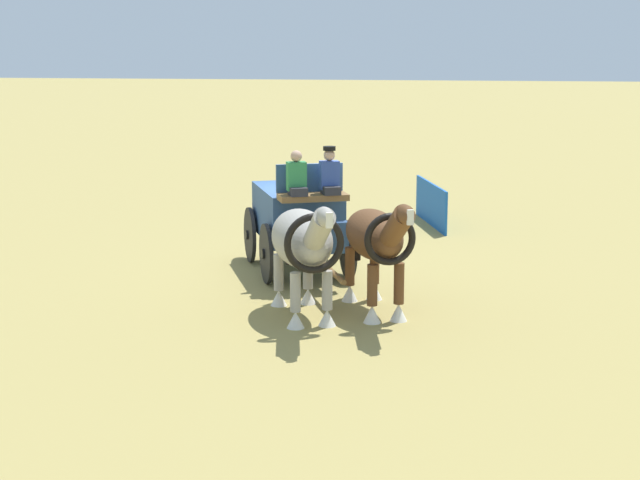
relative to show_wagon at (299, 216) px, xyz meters
name	(u,v)px	position (x,y,z in m)	size (l,w,h in m)	color
ground_plane	(297,270)	(-0.15, -0.07, -1.19)	(220.00, 220.00, 0.00)	#9E8C4C
show_wagon	(299,216)	(0.00, 0.00, 0.00)	(5.36, 2.98, 2.75)	#2D4C7A
draft_horse_near	(376,239)	(2.90, 1.94, 0.14)	(2.99, 1.70, 2.19)	brown
draft_horse_off	(303,242)	(3.39, 0.73, 0.15)	(3.03, 1.76, 2.20)	#9E998E
sponsor_banner	(431,204)	(-5.87, 2.42, -0.64)	(3.20, 0.06, 1.10)	#1959B2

